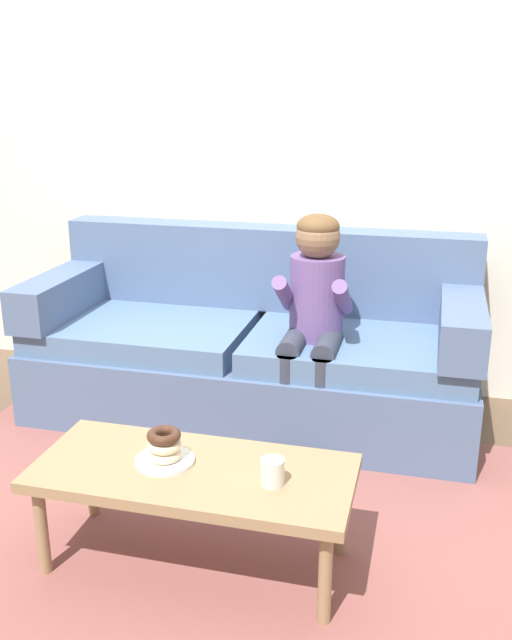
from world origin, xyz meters
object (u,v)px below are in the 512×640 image
object	(u,v)px
person_child	(314,307)
toy_controller	(57,469)
coffee_table	(193,478)
couch	(253,351)
mug	(272,472)
donut	(165,454)

from	to	relation	value
person_child	toy_controller	size ratio (longest dim) A/B	4.87
coffee_table	person_child	bearing A→B (deg)	78.22
couch	mug	size ratio (longest dim) A/B	25.05
coffee_table	person_child	xyz separation A→B (m)	(0.23, 1.09, 0.32)
person_child	mug	distance (m)	1.14
donut	toy_controller	world-z (taller)	donut
couch	donut	xyz separation A→B (m)	(0.01, -1.28, 0.08)
couch	person_child	bearing A→B (deg)	-30.77
coffee_table	donut	distance (m)	0.13
mug	toy_controller	size ratio (longest dim) A/B	0.40
donut	mug	distance (m)	0.40
person_child	donut	xyz separation A→B (m)	(-0.34, -1.07, -0.24)
toy_controller	couch	bearing A→B (deg)	72.27
person_child	mug	world-z (taller)	person_child
toy_controller	person_child	bearing A→B (deg)	53.03
person_child	toy_controller	xyz separation A→B (m)	(-1.03, -0.65, -0.65)
toy_controller	coffee_table	bearing A→B (deg)	-7.61
donut	couch	bearing A→B (deg)	90.57
couch	person_child	size ratio (longest dim) A/B	2.05
donut	toy_controller	xyz separation A→B (m)	(-0.70, 0.43, -0.40)
couch	donut	world-z (taller)	couch
coffee_table	person_child	distance (m)	1.16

